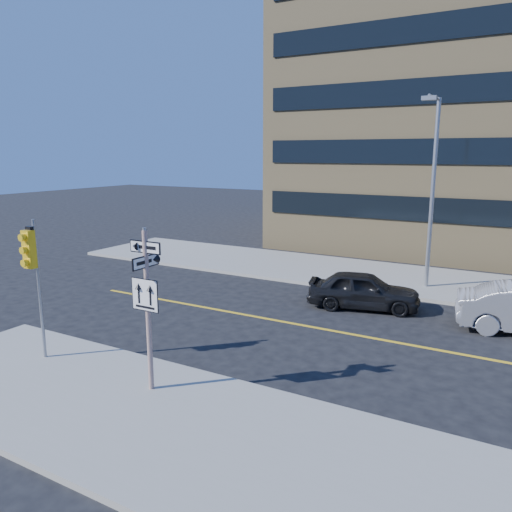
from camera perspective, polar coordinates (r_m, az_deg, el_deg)
The scene contains 6 objects.
ground at distance 15.01m, azimuth -5.39°, elevation -11.61°, with size 120.00×120.00×0.00m, color black.
sign_pole at distance 12.34m, azimuth -12.32°, elevation -5.02°, with size 0.92×0.92×4.06m.
traffic_signal at distance 15.02m, azimuth -24.27°, elevation -0.47°, with size 0.32×0.45×4.00m.
parked_car_a at distance 19.76m, azimuth 12.17°, elevation -3.83°, with size 4.25×1.71×1.45m, color black.
streetlight_a at distance 22.40m, azimuth 19.50°, elevation 8.05°, with size 0.55×2.25×8.00m.
building_brick at distance 36.87m, azimuth 20.95°, elevation 15.75°, with size 18.00×18.00×18.00m, color tan.
Camera 1 is at (7.97, -11.25, 5.93)m, focal length 35.00 mm.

